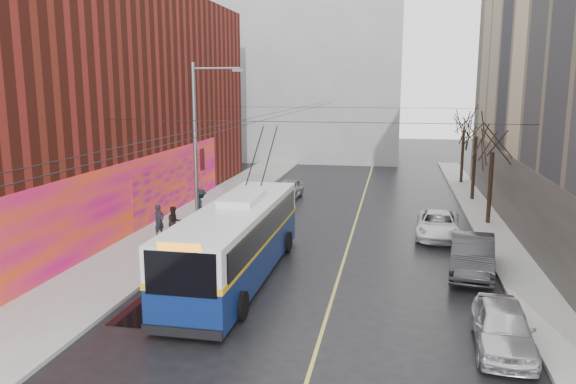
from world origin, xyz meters
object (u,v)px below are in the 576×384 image
following_car (288,189)px  trolleybus (237,240)px  parked_car_c (438,225)px  pedestrian_b (174,223)px  parked_car_b (472,255)px  tree_near (493,138)px  tree_far (464,121)px  pedestrian_a (159,221)px  pedestrian_c (201,206)px  tree_mid (477,125)px  parked_car_a (503,327)px  streetlight_pole (198,147)px

following_car → trolleybus: bearing=-81.6°
parked_car_c → pedestrian_b: bearing=-160.9°
parked_car_b → pedestrian_b: pedestrian_b is taller
tree_near → tree_far: 14.00m
parked_car_c → pedestrian_a: pedestrian_a is taller
following_car → pedestrian_c: 9.07m
tree_far → following_car: size_ratio=1.63×
pedestrian_c → tree_mid: bearing=-92.6°
pedestrian_c → parked_car_c: bearing=-125.1°
tree_near → parked_car_a: size_ratio=1.53×
parked_car_c → tree_mid: bearing=77.7°
streetlight_pole → trolleybus: 7.21m
trolleybus → pedestrian_c: 9.58m
tree_near → pedestrian_a: size_ratio=3.69×
streetlight_pole → parked_car_c: streetlight_pole is taller
streetlight_pole → tree_mid: 19.96m
parked_car_b → following_car: bearing=133.9°
parked_car_a → parked_car_c: size_ratio=0.88×
following_car → tree_mid: bearing=12.1°
tree_far → trolleybus: (-11.63, -25.42, -3.51)m
tree_far → pedestrian_a: bearing=-129.8°
tree_mid → trolleybus: size_ratio=0.54×
tree_mid → pedestrian_c: size_ratio=3.46×
tree_far → pedestrian_b: bearing=-128.2°
tree_far → pedestrian_c: size_ratio=3.40×
streetlight_pole → tree_far: bearing=52.9°
pedestrian_b → parked_car_a: bearing=-77.2°
tree_mid → following_car: 13.60m
tree_mid → parked_car_b: bearing=-97.1°
parked_car_a → tree_far: bearing=89.4°
tree_near → tree_far: size_ratio=0.97×
trolleybus → parked_car_c: (8.62, 8.24, -0.97)m
pedestrian_b → tree_far: bearing=8.0°
streetlight_pole → following_car: bearing=77.9°
tree_mid → following_car: tree_mid is taller
streetlight_pole → pedestrian_b: (-1.14, -0.71, -3.85)m
tree_far → parked_car_a: bearing=-93.8°
parked_car_c → pedestrian_c: (-13.17, 0.17, 0.45)m
parked_car_a → pedestrian_b: (-14.28, 9.39, 0.29)m
pedestrian_b → parked_car_c: bearing=-29.0°
tree_far → parked_car_a: (-2.00, -30.10, -4.43)m
parked_car_c → tree_near: bearing=50.7°
following_car → pedestrian_c: bearing=-107.8°
streetlight_pole → tree_mid: bearing=40.7°
tree_mid → following_car: bearing=-172.6°
parked_car_c → pedestrian_c: size_ratio=2.48×
tree_far → pedestrian_b: size_ratio=3.86×
tree_mid → tree_near: bearing=-90.0°
streetlight_pole → parked_car_c: size_ratio=1.88×
parked_car_b → parked_car_a: bearing=-82.8°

